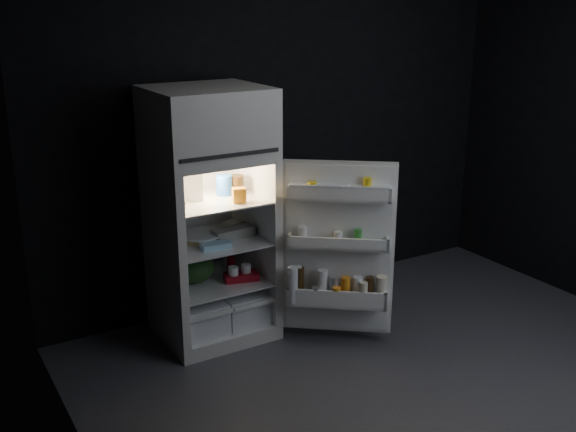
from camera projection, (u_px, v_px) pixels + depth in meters
floor at (419, 382)px, 4.28m from camera, size 4.00×3.40×0.00m
wall_back at (283, 130)px, 5.26m from camera, size 4.00×0.00×2.70m
wall_left at (83, 236)px, 2.89m from camera, size 0.00×3.40×2.70m
refrigerator at (209, 206)px, 4.67m from camera, size 0.76×0.71×1.78m
fridge_door at (338, 253)px, 4.58m from camera, size 0.69×0.59×1.22m
milk_jug at (191, 182)px, 4.55m from camera, size 0.20×0.20×0.24m
mayo_jar at (224, 185)px, 4.67m from camera, size 0.13×0.13×0.14m
jam_jar at (236, 184)px, 4.71m from camera, size 0.13×0.13×0.13m
amber_bottle at (173, 186)px, 4.49m from camera, size 0.11×0.11×0.22m
small_carton at (239, 195)px, 4.50m from camera, size 0.10×0.09×0.10m
egg_carton at (234, 233)px, 4.73m from camera, size 0.31×0.13×0.07m
pie at (200, 237)px, 4.68m from camera, size 0.32×0.32×0.04m
flat_package at (216, 246)px, 4.52m from camera, size 0.21×0.12×0.04m
wrapped_pkg at (233, 225)px, 4.93m from camera, size 0.16×0.15×0.05m
produce_bag at (194, 269)px, 4.72m from camera, size 0.33×0.28×0.20m
yogurt_tray at (241, 276)px, 4.77m from camera, size 0.27×0.19×0.05m
small_can_red at (231, 263)px, 4.96m from camera, size 0.07×0.07×0.09m
small_can_silver at (228, 260)px, 5.03m from camera, size 0.07×0.07×0.09m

